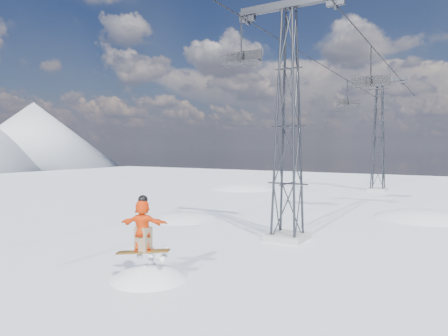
{
  "coord_description": "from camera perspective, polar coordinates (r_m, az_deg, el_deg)",
  "views": [
    {
      "loc": [
        7.9,
        -10.11,
        4.51
      ],
      "look_at": [
        -0.83,
        4.71,
        3.61
      ],
      "focal_mm": 32.0,
      "sensor_mm": 36.0,
      "label": 1
    }
  ],
  "objects": [
    {
      "name": "lift_tower_near",
      "position": [
        19.47,
        9.14,
        5.78
      ],
      "size": [
        5.2,
        1.8,
        11.43
      ],
      "color": "#999999",
      "rests_on": "ground"
    },
    {
      "name": "snow_terrain",
      "position": [
        36.63,
        8.34,
        -19.67
      ],
      "size": [
        39.0,
        37.0,
        22.0
      ],
      "color": "white",
      "rests_on": "ground"
    },
    {
      "name": "ground",
      "position": [
        13.6,
        -7.37,
        -16.4
      ],
      "size": [
        120.0,
        120.0,
        0.0
      ],
      "primitive_type": "plane",
      "color": "white",
      "rests_on": "ground"
    },
    {
      "name": "lift_tower_far",
      "position": [
        43.7,
        21.21,
        4.05
      ],
      "size": [
        5.2,
        1.8,
        11.43
      ],
      "color": "#999999",
      "rests_on": "ground"
    },
    {
      "name": "lift_chair_far",
      "position": [
        40.31,
        17.21,
        8.92
      ],
      "size": [
        2.1,
        0.6,
        2.61
      ],
      "color": "black",
      "rests_on": "ground"
    },
    {
      "name": "haul_cables",
      "position": [
        31.1,
        17.23,
        14.63
      ],
      "size": [
        4.46,
        51.0,
        0.06
      ],
      "color": "black",
      "rests_on": "ground"
    },
    {
      "name": "lift_chair_near",
      "position": [
        20.31,
        2.59,
        15.43
      ],
      "size": [
        1.98,
        0.57,
        2.46
      ],
      "color": "black",
      "rests_on": "ground"
    },
    {
      "name": "lift_chair_mid",
      "position": [
        27.32,
        20.24,
        11.49
      ],
      "size": [
        2.24,
        0.64,
        2.77
      ],
      "color": "black",
      "rests_on": "ground"
    },
    {
      "name": "snowboarder_jump",
      "position": [
        14.99,
        -10.58,
        -21.2
      ],
      "size": [
        4.4,
        4.4,
        6.87
      ],
      "color": "white",
      "rests_on": "ground"
    }
  ]
}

